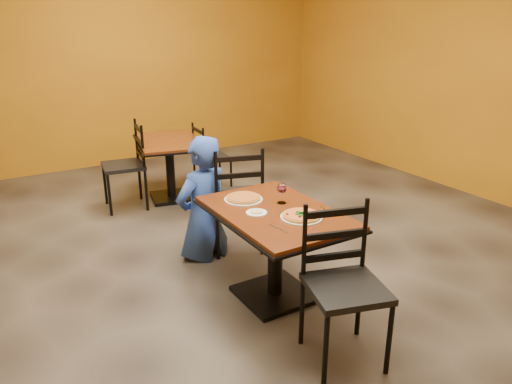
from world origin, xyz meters
TOP-DOWN VIEW (x-y plane):
  - floor at (0.00, 0.00)m, footprint 7.00×8.00m
  - wall_back at (0.00, 4.00)m, footprint 7.00×0.01m
  - wall_right at (3.50, 0.00)m, footprint 0.01×8.00m
  - table_main at (0.00, -0.50)m, footprint 0.83×1.23m
  - table_second at (0.15, 2.08)m, footprint 0.94×1.21m
  - chair_main_near at (-0.03, -1.37)m, footprint 0.58×0.58m
  - chair_main_far at (0.17, 0.46)m, footprint 0.59×0.59m
  - chair_second_left at (-0.43, 2.08)m, footprint 0.52×0.52m
  - chair_second_right at (0.72, 2.08)m, footprint 0.42×0.42m
  - diner at (-0.16, 0.49)m, footprint 0.66×0.52m
  - plate_main at (0.08, -0.72)m, footprint 0.31×0.31m
  - pizza_main at (0.08, -0.72)m, footprint 0.28×0.28m
  - plate_far at (-0.10, -0.17)m, footprint 0.31×0.31m
  - pizza_far at (-0.10, -0.17)m, footprint 0.28×0.28m
  - side_plate at (-0.15, -0.47)m, footprint 0.16×0.16m
  - dip at (-0.15, -0.47)m, footprint 0.09×0.09m
  - wine_glass at (0.13, -0.39)m, footprint 0.08×0.08m
  - fork at (-0.17, -0.79)m, footprint 0.04×0.19m
  - knife at (0.32, -0.71)m, footprint 0.07×0.21m

SIDE VIEW (x-z plane):
  - floor at x=0.00m, z-range -0.01..0.01m
  - chair_second_right at x=0.72m, z-range 0.00..0.88m
  - chair_second_left at x=-0.43m, z-range 0.00..1.01m
  - chair_main_near at x=-0.03m, z-range 0.00..1.04m
  - chair_main_far at x=0.17m, z-range 0.00..1.04m
  - table_second at x=0.15m, z-range 0.17..0.92m
  - table_main at x=0.00m, z-range 0.18..0.93m
  - diner at x=-0.16m, z-range 0.00..1.16m
  - fork at x=-0.17m, z-range 0.75..0.75m
  - knife at x=0.32m, z-range 0.75..0.75m
  - plate_main at x=0.08m, z-range 0.75..0.76m
  - plate_far at x=-0.10m, z-range 0.75..0.76m
  - side_plate at x=-0.15m, z-range 0.75..0.76m
  - dip at x=-0.15m, z-range 0.76..0.77m
  - pizza_main at x=0.08m, z-range 0.76..0.78m
  - pizza_far at x=-0.10m, z-range 0.76..0.78m
  - wine_glass at x=0.13m, z-range 0.75..0.93m
  - wall_back at x=0.00m, z-range 0.00..3.00m
  - wall_right at x=3.50m, z-range 0.00..3.00m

